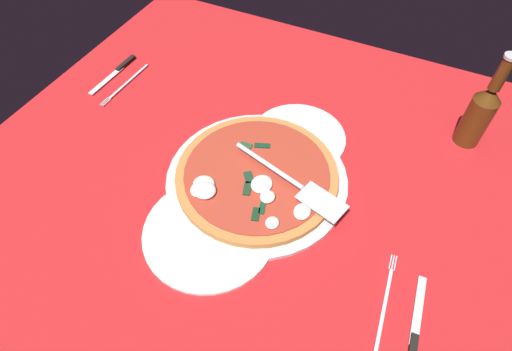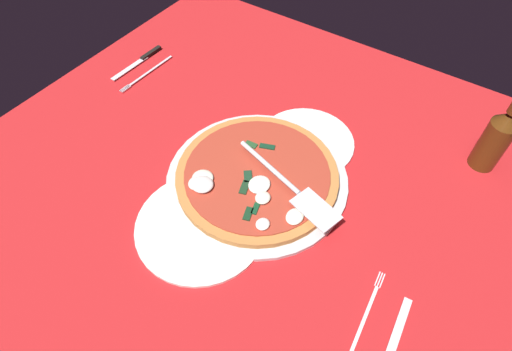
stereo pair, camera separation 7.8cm
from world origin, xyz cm
name	(u,v)px [view 2 (the right image)]	position (x,y,z in cm)	size (l,w,h in cm)	color
ground_plane	(241,174)	(0.00, 0.00, -0.40)	(115.81, 115.81, 0.80)	red
checker_pattern	(241,173)	(0.00, 0.00, 0.05)	(115.81, 115.81, 0.10)	silver
pizza_pan	(256,180)	(0.40, 4.13, 0.72)	(38.22, 38.22, 1.23)	silver
dinner_plate_left	(306,142)	(-15.20, 7.34, 0.60)	(21.74, 21.74, 1.00)	silver
dinner_plate_right	(201,226)	(15.58, 1.52, 0.60)	(25.66, 25.66, 1.00)	white
pizza	(255,177)	(0.76, 4.06, 2.24)	(34.03, 34.03, 3.06)	#C0793A
pizza_server	(290,185)	(0.34, 12.08, 4.73)	(10.30, 26.59, 1.00)	silver
place_setting_near	(144,67)	(-14.93, -42.67, 0.45)	(21.09, 12.60, 1.40)	white
place_setting_far	(376,340)	(16.63, 38.68, 0.46)	(20.16, 13.50, 1.40)	white
beer_bottle	(498,137)	(-31.32, 42.09, 8.79)	(5.62, 5.62, 23.22)	#522C0F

